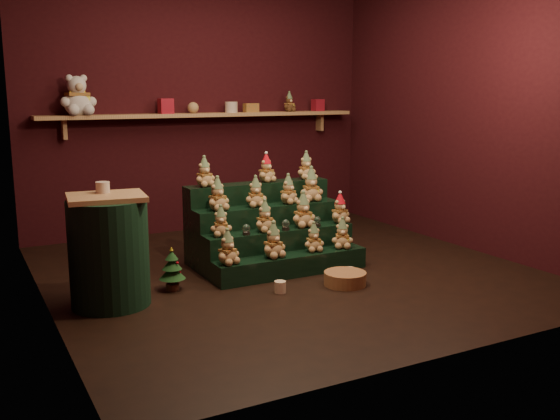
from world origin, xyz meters
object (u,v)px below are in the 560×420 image
mini_christmas_tree (172,269)px  snow_globe_b (286,225)px  mug_left (280,287)px  brown_bear (289,102)px  riser_tier_front (292,265)px  snow_globe_a (246,229)px  snow_globe_c (317,221)px  wicker_basket (345,278)px  side_table (109,251)px  white_bear (77,90)px  mug_right (349,273)px

mini_christmas_tree → snow_globe_b: bearing=4.2°
snow_globe_b → mug_left: bearing=-122.3°
brown_bear → riser_tier_front: bearing=-125.3°
mug_left → brown_bear: brown_bear is taller
snow_globe_a → mini_christmas_tree: (-0.69, -0.08, -0.23)m
snow_globe_c → snow_globe_a: bearing=180.0°
snow_globe_b → wicker_basket: 0.74m
mini_christmas_tree → side_table: bearing=-167.0°
snow_globe_b → mug_left: snow_globe_b is taller
mug_left → white_bear: (-1.04, 2.32, 1.52)m
mug_left → side_table: bearing=164.6°
snow_globe_a → snow_globe_c: snow_globe_a is taller
mug_left → brown_bear: 3.02m
mug_right → wicker_basket: bearing=-135.1°
side_table → mug_left: bearing=-8.8°
white_bear → snow_globe_c: bearing=-51.9°
snow_globe_a → mug_right: bearing=-34.0°
snow_globe_a → mug_left: snow_globe_a is taller
riser_tier_front → brown_bear: (1.04, 1.94, 1.34)m
snow_globe_c → mug_left: (-0.66, -0.54, -0.36)m
snow_globe_b → snow_globe_c: bearing=-0.0°
white_bear → wicker_basket: bearing=-61.8°
snow_globe_b → side_table: side_table is taller
snow_globe_c → mug_left: bearing=-141.0°
side_table → snow_globe_a: bearing=15.9°
snow_globe_b → white_bear: white_bear is taller
snow_globe_a → mug_left: bearing=-85.7°
side_table → wicker_basket: size_ratio=2.39×
wicker_basket → white_bear: 3.25m
snow_globe_c → mini_christmas_tree: (-1.39, -0.08, -0.23)m
wicker_basket → snow_globe_c: bearing=80.7°
snow_globe_a → side_table: side_table is taller
brown_bear → wicker_basket: bearing=-115.4°
snow_globe_b → wicker_basket: (0.22, -0.61, -0.35)m
snow_globe_b → wicker_basket: snow_globe_b is taller
side_table → mug_right: 1.98m
brown_bear → side_table: bearing=-149.8°
snow_globe_a → mini_christmas_tree: bearing=-173.5°
riser_tier_front → wicker_basket: bearing=-61.0°
snow_globe_b → mug_left: (-0.34, -0.54, -0.36)m
wicker_basket → white_bear: (-1.60, 2.39, 1.52)m
brown_bear → white_bear: bearing=172.8°
snow_globe_c → wicker_basket: 0.71m
side_table → mini_christmas_tree: bearing=19.6°
side_table → mini_christmas_tree: (0.51, 0.12, -0.24)m
mug_right → wicker_basket: 0.17m
snow_globe_b → side_table: bearing=-172.9°
snow_globe_c → mini_christmas_tree: size_ratio=0.26×
mug_right → brown_bear: (0.67, 2.27, 1.38)m
wicker_basket → brown_bear: size_ratio=1.55×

